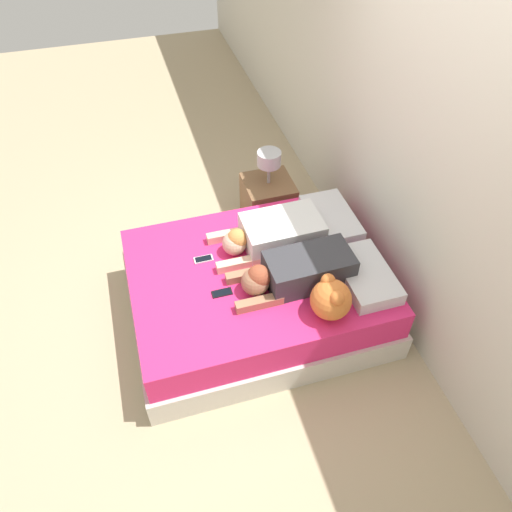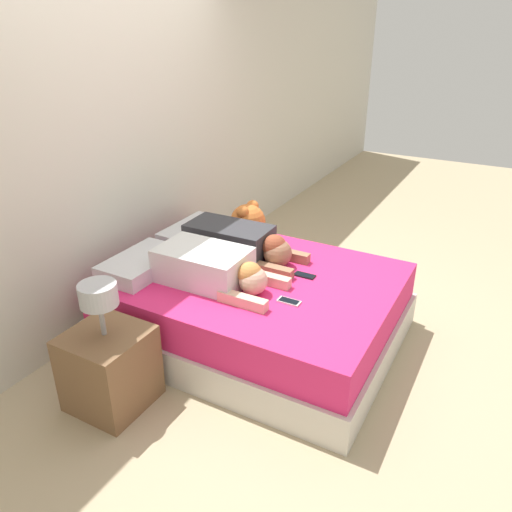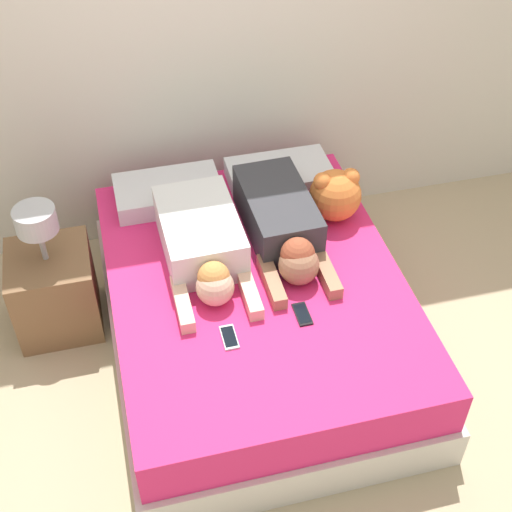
{
  "view_description": "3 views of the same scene",
  "coord_description": "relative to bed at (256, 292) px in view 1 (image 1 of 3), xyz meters",
  "views": [
    {
      "loc": [
        2.49,
        -0.74,
        3.29
      ],
      "look_at": [
        0.0,
        0.0,
        0.66
      ],
      "focal_mm": 35.0,
      "sensor_mm": 36.0,
      "label": 1
    },
    {
      "loc": [
        -2.72,
        -1.5,
        2.14
      ],
      "look_at": [
        0.0,
        0.0,
        0.66
      ],
      "focal_mm": 35.0,
      "sensor_mm": 36.0,
      "label": 2
    },
    {
      "loc": [
        -0.63,
        -2.52,
        3.07
      ],
      "look_at": [
        0.0,
        0.0,
        0.66
      ],
      "focal_mm": 50.0,
      "sensor_mm": 36.0,
      "label": 3
    }
  ],
  "objects": [
    {
      "name": "pillow_head_right",
      "position": [
        0.33,
        0.75,
        0.31
      ],
      "size": [
        0.6,
        0.35,
        0.11
      ],
      "color": "silver",
      "rests_on": "bed"
    },
    {
      "name": "wall_back",
      "position": [
        0.0,
        1.13,
        1.05
      ],
      "size": [
        12.0,
        0.06,
        2.6
      ],
      "color": "beige",
      "rests_on": "ground_plane"
    },
    {
      "name": "ground_plane",
      "position": [
        0.0,
        0.0,
        -0.25
      ],
      "size": [
        12.0,
        12.0,
        0.0
      ],
      "primitive_type": "plane",
      "color": "tan"
    },
    {
      "name": "bed",
      "position": [
        0.0,
        0.0,
        0.0
      ],
      "size": [
        1.54,
        1.97,
        0.51
      ],
      "color": "beige",
      "rests_on": "ground_plane"
    },
    {
      "name": "plush_toy",
      "position": [
        0.54,
        0.38,
        0.41
      ],
      "size": [
        0.29,
        0.29,
        0.3
      ],
      "color": "orange",
      "rests_on": "bed"
    },
    {
      "name": "person_left",
      "position": [
        -0.23,
        0.2,
        0.37
      ],
      "size": [
        0.4,
        0.88,
        0.23
      ],
      "color": "silver",
      "rests_on": "bed"
    },
    {
      "name": "pillow_head_left",
      "position": [
        -0.33,
        0.75,
        0.31
      ],
      "size": [
        0.6,
        0.35,
        0.11
      ],
      "color": "silver",
      "rests_on": "bed"
    },
    {
      "name": "nightstand",
      "position": [
        -1.04,
        0.43,
        0.03
      ],
      "size": [
        0.45,
        0.45,
        0.82
      ],
      "color": "brown",
      "rests_on": "ground_plane"
    },
    {
      "name": "person_right",
      "position": [
        0.2,
        0.24,
        0.38
      ],
      "size": [
        0.35,
        0.91,
        0.24
      ],
      "color": "#333338",
      "rests_on": "bed"
    },
    {
      "name": "cell_phone_right",
      "position": [
        0.15,
        -0.3,
        0.26
      ],
      "size": [
        0.07,
        0.15,
        0.01
      ],
      "color": "black",
      "rests_on": "bed"
    },
    {
      "name": "cell_phone_left",
      "position": [
        -0.22,
        -0.36,
        0.26
      ],
      "size": [
        0.07,
        0.15,
        0.01
      ],
      "color": "silver",
      "rests_on": "bed"
    }
  ]
}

